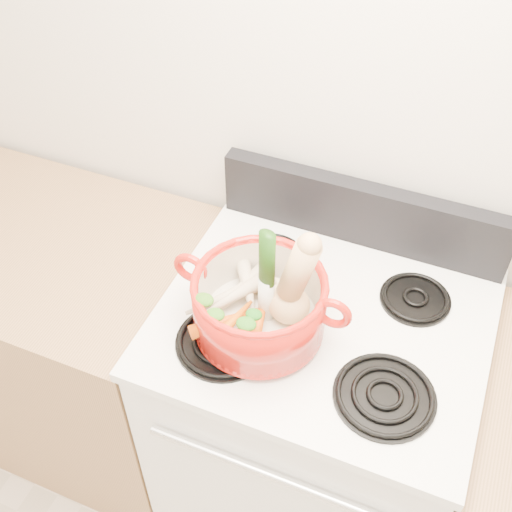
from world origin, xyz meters
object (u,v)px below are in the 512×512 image
at_px(stove_body, 311,424).
at_px(squash, 290,280).
at_px(dutch_oven, 259,305).
at_px(leek, 267,276).

distance_m(stove_body, squash, 0.67).
xyz_separation_m(dutch_oven, squash, (0.06, 0.03, 0.08)).
relative_size(stove_body, squash, 3.74).
height_order(dutch_oven, leek, leek).
bearing_deg(squash, stove_body, 42.86).
relative_size(dutch_oven, squash, 1.23).
distance_m(dutch_oven, squash, 0.10).
xyz_separation_m(dutch_oven, leek, (0.01, 0.01, 0.09)).
distance_m(dutch_oven, leek, 0.09).
bearing_deg(dutch_oven, stove_body, 36.82).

